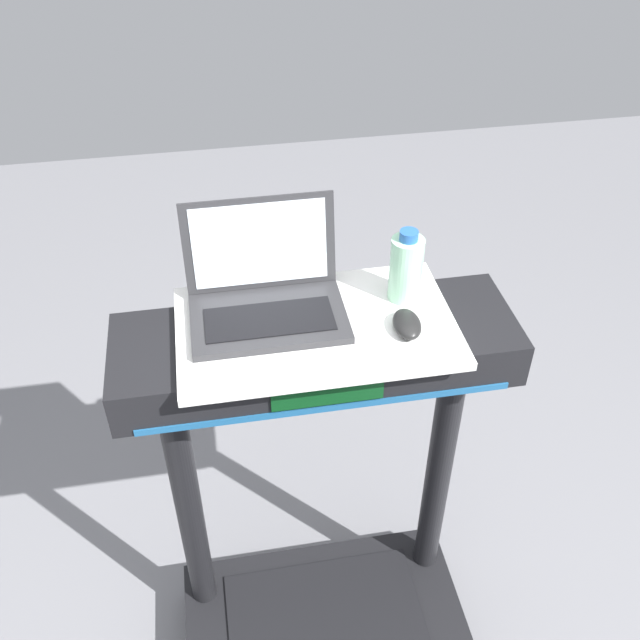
% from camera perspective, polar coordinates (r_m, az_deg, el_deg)
% --- Properties ---
extents(desk_board, '(0.61, 0.37, 0.02)m').
position_cam_1_polar(desk_board, '(1.57, -0.32, -0.57)').
color(desk_board, white).
rests_on(desk_board, treadmill_base).
extents(laptop, '(0.34, 0.26, 0.23)m').
position_cam_1_polar(laptop, '(1.57, -4.34, 2.12)').
color(laptop, '#2D2D30').
rests_on(laptop, desk_board).
extents(computer_mouse, '(0.07, 0.10, 0.03)m').
position_cam_1_polar(computer_mouse, '(1.54, 6.93, -0.32)').
color(computer_mouse, black).
rests_on(computer_mouse, desk_board).
extents(water_bottle, '(0.07, 0.07, 0.17)m').
position_cam_1_polar(water_bottle, '(1.60, 6.84, 4.15)').
color(water_bottle, '#9EDBB2').
rests_on(water_bottle, desk_board).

